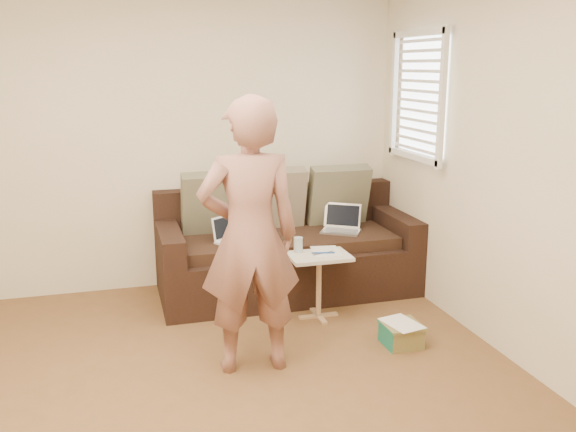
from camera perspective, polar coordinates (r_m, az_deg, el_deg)
The scene contains 17 objects.
floor at distance 3.76m, azimuth -6.12°, elevation -17.47°, with size 4.50×4.50×0.00m, color brown.
wall_back at distance 5.49m, azimuth -10.60°, elevation 6.76°, with size 4.00×4.00×0.00m, color beige.
wall_front at distance 1.24m, azimuth 11.55°, elevation -17.83°, with size 4.00×4.00×0.00m, color beige.
wall_right at distance 4.11m, azimuth 22.07°, elevation 3.69°, with size 4.50×4.50×0.00m, color beige.
window_blinds at distance 5.30m, azimuth 11.96°, elevation 10.79°, with size 0.12×0.88×1.08m, color white, non-canonical shape.
sofa at distance 5.37m, azimuth -0.08°, elevation -2.69°, with size 2.20×0.95×0.85m, color black, non-canonical shape.
pillow_left at distance 5.35m, azimuth -6.87°, elevation 1.17°, with size 0.55×0.14×0.55m, color brown, non-canonical shape.
pillow_mid at distance 5.49m, azimuth -1.26°, elevation 1.59°, with size 0.55×0.14×0.55m, color #6C644D, non-canonical shape.
pillow_right at distance 5.65m, azimuth 4.68°, elevation 1.90°, with size 0.55×0.14×0.55m, color brown, non-canonical shape.
laptop_silver at distance 5.44m, azimuth 4.89°, elevation -1.49°, with size 0.33×0.24×0.22m, color #B7BABC, non-canonical shape.
laptop_white at distance 5.13m, azimuth -4.87°, elevation -2.44°, with size 0.30×0.21×0.21m, color white, non-canonical shape.
person at distance 3.90m, azimuth -3.58°, elevation -1.95°, with size 0.65×0.44×1.79m, color #8D4D4E.
side_table at distance 4.88m, azimuth 2.85°, elevation -6.48°, with size 0.47×0.33×0.52m, color silver, non-canonical shape.
drinking_glass at distance 4.84m, azimuth 0.94°, elevation -2.68°, with size 0.07×0.07×0.12m, color silver, non-canonical shape.
scissors at distance 4.81m, azimuth 3.27°, elevation -3.43°, with size 0.18×0.10×0.02m, color silver, non-canonical shape.
paper_on_table at distance 4.88m, azimuth 3.55°, elevation -3.28°, with size 0.21×0.30×0.00m, color white, non-canonical shape.
striped_box at distance 4.55m, azimuth 10.43°, elevation -10.67°, with size 0.27×0.27×0.17m, color orange, non-canonical shape.
Camera 1 is at (-0.51, -3.18, 1.95)m, focal length 38.49 mm.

